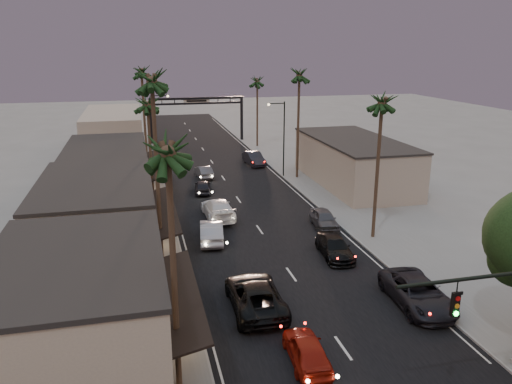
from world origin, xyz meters
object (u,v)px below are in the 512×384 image
oncoming_red (307,350)px  palm_ld (141,69)px  streetlight_right (282,133)px  curbside_black (335,247)px  curbside_near (418,293)px  palm_ra (383,97)px  oncoming_pickup (255,295)px  palm_rc (257,78)px  palm_far (141,69)px  palm_la (167,143)px  palm_lb (151,75)px  arch (197,108)px  oncoming_silver (211,231)px  palm_lc (147,100)px  streetlight_left (157,121)px  palm_rb (299,72)px

oncoming_red → palm_ld: bearing=-78.5°
streetlight_right → curbside_black: (-2.83, -23.75, -4.60)m
oncoming_red → curbside_near: (8.41, 3.87, 0.12)m
palm_ra → curbside_black: size_ratio=2.61×
curbside_near → oncoming_pickup: bearing=172.7°
palm_rc → oncoming_red: size_ratio=2.82×
palm_rc → palm_far: bearing=140.4°
palm_la → palm_far: same height
oncoming_red → palm_ra: bearing=-122.8°
palm_lb → streetlight_right: bearing=56.0°
arch → curbside_black: 49.16m
palm_ld → palm_far: palm_ld is taller
streetlight_right → oncoming_silver: (-11.34, -18.57, -4.49)m
palm_lc → curbside_near: palm_lc is taller
palm_lc → palm_far: size_ratio=0.92×
streetlight_left → palm_ra: (15.52, -34.00, 6.11)m
arch → palm_far: size_ratio=1.15×
palm_far → oncoming_red: (6.01, -68.74, -10.71)m
palm_lc → oncoming_red: 29.15m
palm_rc → curbside_near: (-2.48, -50.87, -9.61)m
palm_la → palm_lb: (-0.00, 13.00, 1.94)m
palm_far → arch: bearing=-44.0°
oncoming_silver → palm_ra: bearing=176.5°
palm_rb → palm_lc: bearing=-155.1°
palm_rb → oncoming_pickup: size_ratio=2.20×
palm_rb → palm_far: size_ratio=1.08×
streetlight_right → oncoming_silver: streetlight_right is taller
streetlight_right → palm_lb: 28.89m
palm_ld → palm_lc: bearing=-90.0°
streetlight_right → palm_rb: size_ratio=0.63×
streetlight_left → curbside_near: 46.94m
palm_la → oncoming_silver: palm_la is taller
palm_lb → palm_rc: (17.20, 42.00, -2.92)m
streetlight_left → oncoming_red: 49.18m
palm_far → palm_rc: bearing=-39.6°
streetlight_left → oncoming_silver: bearing=-85.5°
palm_lc → palm_ld: (0.00, 19.00, 1.95)m
palm_lc → palm_lb: bearing=-90.0°
curbside_near → arch: bearing=100.2°
oncoming_silver → curbside_black: (8.50, -5.18, -0.11)m
oncoming_red → oncoming_pickup: bearing=-74.4°
palm_ld → oncoming_silver: (4.19, -28.57, -11.57)m
arch → palm_lc: palm_lc is taller
palm_ld → palm_ra: bearing=-61.0°
arch → curbside_black: arch is taller
palm_lc → oncoming_pickup: (5.09, -20.93, -9.57)m
palm_ld → palm_far: bearing=89.3°
arch → streetlight_right: bearing=-74.5°
palm_ra → oncoming_silver: size_ratio=2.58×
palm_far → streetlight_left: bearing=-86.1°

